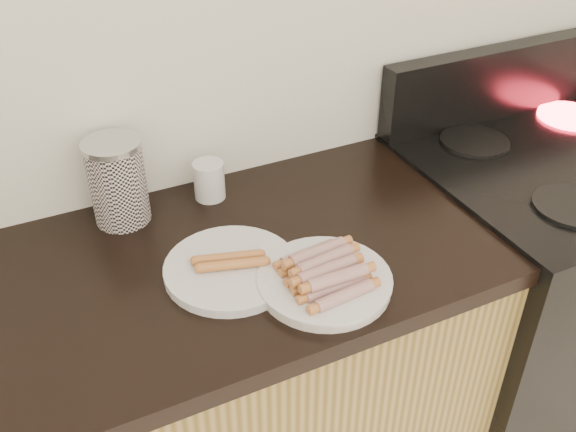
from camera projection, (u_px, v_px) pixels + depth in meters
name	position (u px, v px, depth m)	size (l,w,h in m)	color
wall_back	(229.00, 9.00, 1.36)	(4.00, 0.04, 2.60)	silver
stove	(532.00, 292.00, 1.88)	(0.76, 0.65, 0.91)	black
stove_panel	(502.00, 81.00, 1.78)	(0.76, 0.06, 0.20)	black
burner_near_left	(573.00, 206.00, 1.43)	(0.18, 0.18, 0.01)	black
burner_far_left	(475.00, 141.00, 1.69)	(0.18, 0.18, 0.01)	black
burner_far_right	(570.00, 116.00, 1.81)	(0.18, 0.18, 0.01)	#FF1E2D
main_plate	(324.00, 283.00, 1.23)	(0.26, 0.26, 0.02)	white
side_plate	(231.00, 269.00, 1.27)	(0.26, 0.26, 0.02)	white
hotdog_pile	(325.00, 271.00, 1.21)	(0.12, 0.17, 0.05)	#A1312D
plain_sausages	(230.00, 261.00, 1.25)	(0.13, 0.08, 0.02)	#B56735
canister	(118.00, 182.00, 1.37)	(0.12, 0.12, 0.19)	silver
mug	(209.00, 180.00, 1.47)	(0.07, 0.07, 0.09)	silver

